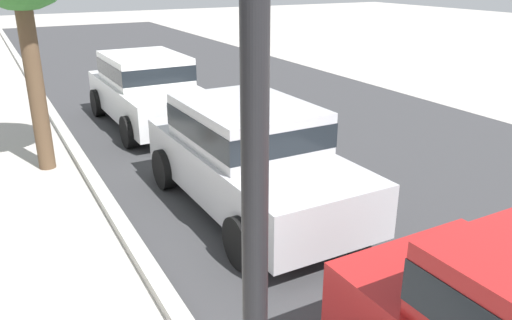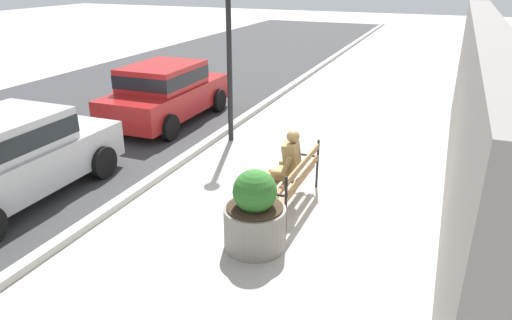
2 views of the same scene
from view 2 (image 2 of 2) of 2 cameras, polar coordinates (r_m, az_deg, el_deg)
name	(u,v)px [view 2 (image 2 of 2)]	position (r m, az deg, el deg)	size (l,w,h in m)	color
ground_plane	(297,207)	(8.18, 4.99, -5.72)	(80.00, 80.00, 0.00)	#ADA8A0
curb_stone	(156,177)	(9.33, -12.20, -2.08)	(60.00, 0.20, 0.12)	#B2AFA8
building_wall_behind	(473,116)	(8.74, 25.04, 4.94)	(12.00, 0.50, 3.07)	gray
park_bench	(294,177)	(7.98, 4.71, -2.12)	(1.81, 0.55, 0.95)	olive
bronze_statue_seated	(284,167)	(8.05, 3.42, -0.91)	(0.62, 0.78, 1.37)	olive
concrete_planter	(255,216)	(6.81, -0.14, -6.83)	(0.92, 0.92, 1.23)	gray
parked_car_silver	(6,156)	(9.14, -28.28, 0.41)	(4.12, 1.96, 1.56)	#B7B7BC
parked_car_red	(166,91)	(12.71, -11.00, 8.29)	(4.12, 1.96, 1.56)	#B21E1E
lamp_post	(229,32)	(10.71, -3.36, 15.40)	(0.32, 0.32, 3.90)	black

